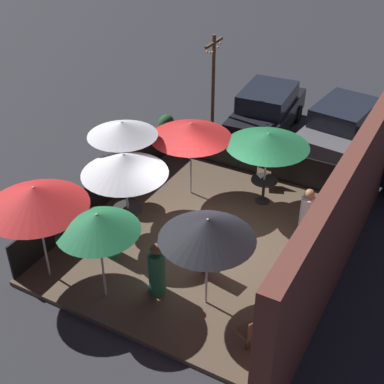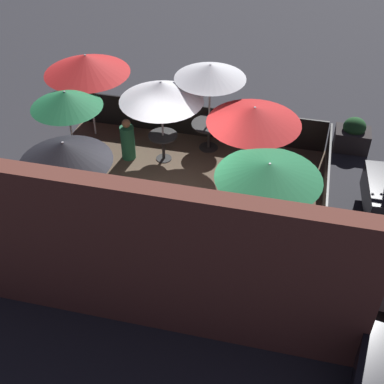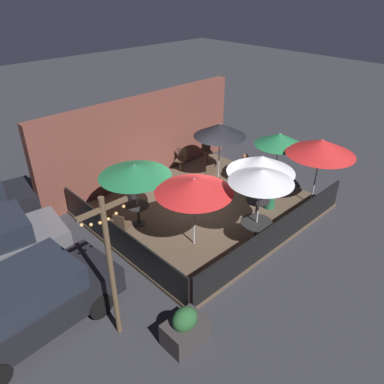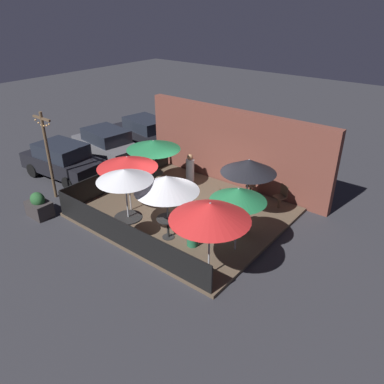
# 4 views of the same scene
# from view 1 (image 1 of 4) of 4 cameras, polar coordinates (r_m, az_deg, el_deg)

# --- Properties ---
(ground_plane) EXTENTS (60.00, 60.00, 0.00)m
(ground_plane) POSITION_cam_1_polar(r_m,az_deg,el_deg) (13.70, 0.99, -5.20)
(ground_plane) COLOR #2D2D33
(patio_deck) EXTENTS (7.14, 6.16, 0.12)m
(patio_deck) POSITION_cam_1_polar(r_m,az_deg,el_deg) (13.67, 0.99, -5.00)
(patio_deck) COLOR brown
(patio_deck) RESTS_ON ground_plane
(building_wall) EXTENTS (8.74, 0.36, 3.35)m
(building_wall) POSITION_cam_1_polar(r_m,az_deg,el_deg) (11.84, 15.40, -3.49)
(building_wall) COLOR brown
(building_wall) RESTS_ON ground_plane
(fence_front) EXTENTS (6.94, 0.05, 0.95)m
(fence_front) POSITION_cam_1_polar(r_m,az_deg,el_deg) (14.74, -9.47, 0.23)
(fence_front) COLOR black
(fence_front) RESTS_ON patio_deck
(fence_side_left) EXTENTS (0.05, 5.96, 0.95)m
(fence_side_left) POSITION_cam_1_polar(r_m,az_deg,el_deg) (16.04, 6.93, 3.42)
(fence_side_left) COLOR black
(fence_side_left) RESTS_ON patio_deck
(patio_umbrella_0) EXTENTS (2.21, 2.21, 2.13)m
(patio_umbrella_0) POSITION_cam_1_polar(r_m,az_deg,el_deg) (14.06, 8.10, 5.57)
(patio_umbrella_0) COLOR #B2B2B7
(patio_umbrella_0) RESTS_ON patio_deck
(patio_umbrella_1) EXTENTS (2.11, 2.11, 2.30)m
(patio_umbrella_1) POSITION_cam_1_polar(r_m,az_deg,el_deg) (12.75, -7.25, 3.01)
(patio_umbrella_1) COLOR #B2B2B7
(patio_umbrella_1) RESTS_ON patio_deck
(patio_umbrella_2) EXTENTS (1.82, 1.82, 2.50)m
(patio_umbrella_2) POSITION_cam_1_polar(r_m,az_deg,el_deg) (13.78, -7.46, 6.71)
(patio_umbrella_2) COLOR #B2B2B7
(patio_umbrella_2) RESTS_ON patio_deck
(patio_umbrella_3) EXTENTS (1.99, 1.99, 2.25)m
(patio_umbrella_3) POSITION_cam_1_polar(r_m,az_deg,el_deg) (10.59, 1.65, -3.97)
(patio_umbrella_3) COLOR #B2B2B7
(patio_umbrella_3) RESTS_ON patio_deck
(patio_umbrella_4) EXTENTS (2.26, 2.26, 2.41)m
(patio_umbrella_4) POSITION_cam_1_polar(r_m,az_deg,el_deg) (11.71, -16.42, -0.53)
(patio_umbrella_4) COLOR #B2B2B7
(patio_umbrella_4) RESTS_ON patio_deck
(patio_umbrella_5) EXTENTS (1.75, 1.75, 2.21)m
(patio_umbrella_5) POSITION_cam_1_polar(r_m,az_deg,el_deg) (10.94, -10.06, -3.23)
(patio_umbrella_5) COLOR #B2B2B7
(patio_umbrella_5) RESTS_ON patio_deck
(patio_umbrella_6) EXTENTS (2.22, 2.22, 2.20)m
(patio_umbrella_6) POSITION_cam_1_polar(r_m,az_deg,el_deg) (14.28, -0.13, 6.60)
(patio_umbrella_6) COLOR #B2B2B7
(patio_umbrella_6) RESTS_ON patio_deck
(dining_table_0) EXTENTS (0.73, 0.73, 0.71)m
(dining_table_0) POSITION_cam_1_polar(r_m,az_deg,el_deg) (14.75, 7.68, 0.81)
(dining_table_0) COLOR black
(dining_table_0) RESTS_ON patio_deck
(dining_table_1) EXTENTS (0.76, 0.76, 0.76)m
(dining_table_1) POSITION_cam_1_polar(r_m,az_deg,el_deg) (13.54, -6.82, -2.26)
(dining_table_1) COLOR black
(dining_table_1) RESTS_ON patio_deck
(dining_table_2) EXTENTS (0.94, 0.94, 0.78)m
(dining_table_2) POSITION_cam_1_polar(r_m,az_deg,el_deg) (14.61, -6.99, 0.82)
(dining_table_2) COLOR black
(dining_table_2) RESTS_ON patio_deck
(patio_chair_0) EXTENTS (0.47, 0.47, 0.93)m
(patio_chair_0) POSITION_cam_1_polar(r_m,az_deg,el_deg) (12.26, 1.55, -6.88)
(patio_chair_0) COLOR #4C3828
(patio_chair_0) RESTS_ON patio_deck
(patio_chair_1) EXTENTS (0.53, 0.53, 0.93)m
(patio_chair_1) POSITION_cam_1_polar(r_m,az_deg,el_deg) (10.70, 6.35, -14.64)
(patio_chair_1) COLOR #4C3828
(patio_chair_1) RESTS_ON patio_deck
(patio_chair_2) EXTENTS (0.54, 0.54, 0.94)m
(patio_chair_2) POSITION_cam_1_polar(r_m,az_deg,el_deg) (11.58, 9.77, -10.36)
(patio_chair_2) COLOR #4C3828
(patio_chair_2) RESTS_ON patio_deck
(patio_chair_3) EXTENTS (0.52, 0.52, 0.93)m
(patio_chair_3) POSITION_cam_1_polar(r_m,az_deg,el_deg) (15.56, 7.71, 2.50)
(patio_chair_3) COLOR #4C3828
(patio_chair_3) RESTS_ON patio_deck
(patron_0) EXTENTS (0.43, 0.43, 1.18)m
(patron_0) POSITION_cam_1_polar(r_m,az_deg,el_deg) (12.91, -8.57, -4.78)
(patron_0) COLOR #236642
(patron_0) RESTS_ON patio_deck
(patron_1) EXTENTS (0.42, 0.42, 1.26)m
(patron_1) POSITION_cam_1_polar(r_m,az_deg,el_deg) (13.80, 12.17, -2.16)
(patron_1) COLOR silver
(patron_1) RESTS_ON patio_deck
(patron_2) EXTENTS (0.49, 0.49, 1.33)m
(patron_2) POSITION_cam_1_polar(r_m,az_deg,el_deg) (11.77, -3.78, -8.38)
(patron_2) COLOR #236642
(patron_2) RESTS_ON patio_deck
(planter_box) EXTENTS (0.94, 0.66, 0.98)m
(planter_box) POSITION_cam_1_polar(r_m,az_deg,el_deg) (18.02, -2.75, 6.58)
(planter_box) COLOR #332D2D
(planter_box) RESTS_ON ground_plane
(light_post) EXTENTS (1.10, 0.12, 3.59)m
(light_post) POSITION_cam_1_polar(r_m,az_deg,el_deg) (17.52, 2.26, 11.51)
(light_post) COLOR brown
(light_post) RESTS_ON ground_plane
(parked_car_0) EXTENTS (4.12, 2.02, 1.62)m
(parked_car_0) POSITION_cam_1_polar(r_m,az_deg,el_deg) (18.62, 7.95, 8.65)
(parked_car_0) COLOR black
(parked_car_0) RESTS_ON ground_plane
(parked_car_1) EXTENTS (4.20, 2.17, 1.62)m
(parked_car_1) POSITION_cam_1_polar(r_m,az_deg,el_deg) (18.02, 15.72, 6.79)
(parked_car_1) COLOR #5B5B60
(parked_car_1) RESTS_ON ground_plane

